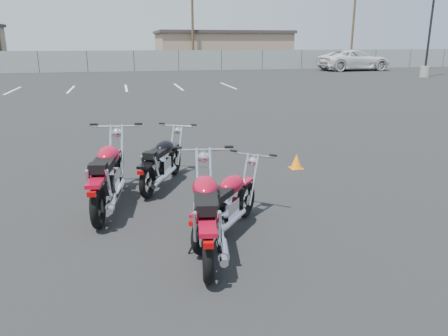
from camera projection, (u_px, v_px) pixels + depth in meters
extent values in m
plane|color=black|center=(220.00, 222.00, 6.39)|extent=(120.00, 120.00, 0.00)
torus|color=black|center=(116.00, 172.00, 7.68)|extent=(0.22, 0.68, 0.67)
cylinder|color=silver|center=(116.00, 172.00, 7.68)|extent=(0.14, 0.19, 0.18)
torus|color=black|center=(98.00, 205.00, 6.13)|extent=(0.22, 0.68, 0.67)
cylinder|color=silver|center=(98.00, 205.00, 6.13)|extent=(0.14, 0.19, 0.18)
cube|color=black|center=(108.00, 184.00, 6.89)|extent=(0.29, 1.18, 0.07)
cube|color=silver|center=(107.00, 181.00, 6.82)|extent=(0.37, 0.47, 0.34)
cylinder|color=silver|center=(106.00, 169.00, 6.76)|extent=(0.26, 0.31, 0.30)
ellipsoid|color=#A20923|center=(108.00, 155.00, 6.97)|extent=(0.44, 0.69, 0.29)
cube|color=black|center=(102.00, 166.00, 6.46)|extent=(0.38, 0.65, 0.11)
cube|color=black|center=(98.00, 168.00, 6.18)|extent=(0.27, 0.24, 0.13)
cube|color=#A20923|center=(96.00, 182.00, 6.01)|extent=(0.27, 0.49, 0.06)
cube|color=#A20923|center=(115.00, 153.00, 7.58)|extent=(0.20, 0.40, 0.04)
cylinder|color=silver|center=(108.00, 183.00, 6.22)|extent=(0.09, 0.21, 0.44)
cylinder|color=silver|center=(89.00, 183.00, 6.20)|extent=(0.09, 0.21, 0.44)
cylinder|color=silver|center=(116.00, 195.00, 6.60)|extent=(0.29, 1.23, 0.14)
cylinder|color=silver|center=(112.00, 202.00, 6.25)|extent=(0.19, 0.41, 0.15)
cylinder|color=silver|center=(122.00, 151.00, 7.72)|extent=(0.12, 0.45, 0.88)
cylinder|color=silver|center=(111.00, 151.00, 7.70)|extent=(0.12, 0.45, 0.88)
sphere|color=silver|center=(117.00, 133.00, 7.80)|extent=(0.20, 0.20, 0.18)
cylinder|color=silver|center=(117.00, 126.00, 7.79)|extent=(0.78, 0.15, 0.03)
cylinder|color=black|center=(138.00, 124.00, 7.79)|extent=(0.14, 0.06, 0.04)
cylinder|color=black|center=(94.00, 124.00, 7.73)|extent=(0.14, 0.06, 0.04)
cylinder|color=black|center=(98.00, 200.00, 6.83)|extent=(0.18, 0.05, 0.34)
cube|color=#990505|center=(92.00, 194.00, 5.75)|extent=(0.12, 0.08, 0.07)
torus|color=black|center=(174.00, 161.00, 8.61)|extent=(0.34, 0.56, 0.57)
cylinder|color=silver|center=(174.00, 161.00, 8.61)|extent=(0.15, 0.18, 0.15)
torus|color=black|center=(147.00, 182.00, 7.32)|extent=(0.34, 0.56, 0.57)
cylinder|color=silver|center=(147.00, 182.00, 7.32)|extent=(0.15, 0.18, 0.15)
cube|color=black|center=(162.00, 169.00, 7.96)|extent=(0.52, 0.94, 0.06)
cube|color=silver|center=(161.00, 166.00, 7.90)|extent=(0.40, 0.44, 0.29)
cylinder|color=silver|center=(160.00, 157.00, 7.85)|extent=(0.28, 0.30, 0.25)
ellipsoid|color=black|center=(164.00, 147.00, 8.02)|extent=(0.50, 0.62, 0.24)
cube|color=black|center=(155.00, 154.00, 7.59)|extent=(0.45, 0.58, 0.10)
cube|color=black|center=(150.00, 155.00, 7.36)|extent=(0.26, 0.25, 0.11)
cube|color=black|center=(146.00, 165.00, 7.22)|extent=(0.33, 0.43, 0.05)
cube|color=black|center=(174.00, 146.00, 8.53)|extent=(0.25, 0.35, 0.04)
cylinder|color=silver|center=(156.00, 166.00, 7.36)|extent=(0.12, 0.18, 0.37)
cylinder|color=silver|center=(144.00, 166.00, 7.41)|extent=(0.12, 0.18, 0.37)
cylinder|color=silver|center=(164.00, 177.00, 7.67)|extent=(0.54, 0.98, 0.12)
cylinder|color=silver|center=(158.00, 181.00, 7.38)|extent=(0.25, 0.35, 0.13)
cylinder|color=silver|center=(180.00, 145.00, 8.62)|extent=(0.20, 0.36, 0.75)
cylinder|color=silver|center=(172.00, 144.00, 8.65)|extent=(0.20, 0.36, 0.75)
sphere|color=silver|center=(178.00, 131.00, 8.71)|extent=(0.20, 0.20, 0.15)
cylinder|color=silver|center=(178.00, 126.00, 8.70)|extent=(0.61, 0.32, 0.03)
cylinder|color=black|center=(194.00, 125.00, 8.60)|extent=(0.12, 0.08, 0.03)
cylinder|color=black|center=(162.00, 124.00, 8.74)|extent=(0.12, 0.08, 0.03)
cylinder|color=black|center=(154.00, 179.00, 7.95)|extent=(0.14, 0.09, 0.29)
cube|color=#990505|center=(140.00, 173.00, 7.00)|extent=(0.11, 0.09, 0.06)
torus|color=black|center=(204.00, 204.00, 6.22)|extent=(0.22, 0.65, 0.64)
cylinder|color=silver|center=(204.00, 204.00, 6.22)|extent=(0.13, 0.19, 0.17)
torus|color=black|center=(208.00, 255.00, 4.74)|extent=(0.22, 0.65, 0.64)
cylinder|color=silver|center=(208.00, 255.00, 4.74)|extent=(0.13, 0.19, 0.17)
cube|color=black|center=(206.00, 223.00, 5.47)|extent=(0.29, 1.12, 0.06)
cube|color=silver|center=(206.00, 220.00, 5.40)|extent=(0.36, 0.45, 0.32)
cylinder|color=silver|center=(206.00, 206.00, 5.35)|extent=(0.25, 0.30, 0.28)
ellipsoid|color=#A20923|center=(205.00, 188.00, 5.54)|extent=(0.42, 0.66, 0.27)
cube|color=black|center=(206.00, 204.00, 5.06)|extent=(0.37, 0.62, 0.11)
cube|color=black|center=(207.00, 209.00, 4.79)|extent=(0.26, 0.23, 0.13)
cube|color=#A20923|center=(208.00, 227.00, 4.63)|extent=(0.26, 0.47, 0.05)
cube|color=#A20923|center=(204.00, 182.00, 6.13)|extent=(0.20, 0.38, 0.04)
cylinder|color=silver|center=(219.00, 226.00, 4.83)|extent=(0.08, 0.20, 0.42)
cylinder|color=silver|center=(196.00, 227.00, 4.81)|extent=(0.08, 0.20, 0.42)
cylinder|color=silver|center=(221.00, 238.00, 5.19)|extent=(0.28, 1.17, 0.14)
cylinder|color=silver|center=(223.00, 250.00, 4.86)|extent=(0.19, 0.39, 0.14)
cylinder|color=silver|center=(211.00, 179.00, 6.25)|extent=(0.12, 0.43, 0.84)
cylinder|color=silver|center=(197.00, 179.00, 6.24)|extent=(0.12, 0.43, 0.84)
sphere|color=silver|center=(203.00, 157.00, 6.33)|extent=(0.20, 0.20, 0.17)
cylinder|color=silver|center=(203.00, 150.00, 6.32)|extent=(0.74, 0.15, 0.03)
cylinder|color=black|center=(229.00, 147.00, 6.32)|extent=(0.13, 0.06, 0.04)
cylinder|color=black|center=(177.00, 148.00, 6.27)|extent=(0.13, 0.06, 0.04)
cylinder|color=black|center=(194.00, 242.00, 5.41)|extent=(0.17, 0.05, 0.32)
cube|color=#990505|center=(208.00, 245.00, 4.38)|extent=(0.12, 0.08, 0.06)
torus|color=black|center=(246.00, 199.00, 6.54)|extent=(0.42, 0.49, 0.55)
cylinder|color=silver|center=(246.00, 199.00, 6.54)|extent=(0.16, 0.17, 0.15)
torus|color=black|center=(204.00, 233.00, 5.38)|extent=(0.42, 0.49, 0.55)
cylinder|color=silver|center=(204.00, 233.00, 5.38)|extent=(0.16, 0.17, 0.15)
cube|color=black|center=(227.00, 212.00, 5.95)|extent=(0.68, 0.81, 0.06)
cube|color=silver|center=(225.00, 210.00, 5.89)|extent=(0.42, 0.43, 0.28)
cylinder|color=silver|center=(225.00, 198.00, 5.85)|extent=(0.29, 0.29, 0.24)
ellipsoid|color=#A20923|center=(232.00, 185.00, 6.00)|extent=(0.55, 0.59, 0.23)
cube|color=black|center=(218.00, 196.00, 5.62)|extent=(0.50, 0.54, 0.09)
cube|color=black|center=(209.00, 198.00, 5.41)|extent=(0.26, 0.26, 0.11)
cube|color=#A20923|center=(203.00, 212.00, 5.29)|extent=(0.37, 0.40, 0.05)
cube|color=#A20923|center=(246.00, 181.00, 6.45)|extent=(0.29, 0.32, 0.04)
cylinder|color=silver|center=(217.00, 214.00, 5.39)|extent=(0.14, 0.16, 0.36)
cylinder|color=silver|center=(201.00, 211.00, 5.48)|extent=(0.14, 0.16, 0.36)
cylinder|color=silver|center=(228.00, 225.00, 5.67)|extent=(0.70, 0.84, 0.12)
cylinder|color=silver|center=(218.00, 232.00, 5.41)|extent=(0.29, 0.32, 0.12)
cylinder|color=silver|center=(254.00, 180.00, 6.51)|extent=(0.26, 0.31, 0.72)
cylinder|color=silver|center=(244.00, 178.00, 6.58)|extent=(0.26, 0.31, 0.72)
sphere|color=silver|center=(253.00, 161.00, 6.61)|extent=(0.21, 0.21, 0.15)
cylinder|color=silver|center=(253.00, 155.00, 6.60)|extent=(0.52, 0.42, 0.03)
cylinder|color=black|center=(273.00, 155.00, 6.44)|extent=(0.11, 0.09, 0.03)
cylinder|color=black|center=(234.00, 151.00, 6.71)|extent=(0.11, 0.09, 0.03)
cylinder|color=black|center=(215.00, 225.00, 5.97)|extent=(0.13, 0.11, 0.28)
cube|color=#990505|center=(193.00, 224.00, 5.10)|extent=(0.11, 0.10, 0.06)
cone|color=orange|center=(296.00, 161.00, 9.09)|extent=(0.24, 0.24, 0.30)
cube|color=orange|center=(296.00, 168.00, 9.13)|extent=(0.26, 0.26, 0.01)
cylinder|color=gray|center=(425.00, 72.00, 32.53)|extent=(0.70, 0.70, 0.80)
cylinder|color=black|center=(433.00, 5.00, 31.23)|extent=(0.16, 0.16, 8.51)
cube|color=gray|center=(134.00, 61.00, 38.87)|extent=(80.00, 0.04, 1.80)
cylinder|color=black|center=(38.00, 62.00, 37.12)|extent=(0.06, 0.06, 1.80)
cylinder|color=black|center=(87.00, 61.00, 38.00)|extent=(0.06, 0.06, 1.80)
cylinder|color=black|center=(134.00, 61.00, 38.87)|extent=(0.06, 0.06, 1.80)
cylinder|color=black|center=(179.00, 60.00, 39.75)|extent=(0.06, 0.06, 1.80)
cylinder|color=black|center=(221.00, 60.00, 40.62)|extent=(0.06, 0.06, 1.80)
cylinder|color=black|center=(262.00, 60.00, 41.50)|extent=(0.06, 0.06, 1.80)
cylinder|color=black|center=(302.00, 59.00, 42.37)|extent=(0.06, 0.06, 1.80)
cylinder|color=black|center=(339.00, 59.00, 43.25)|extent=(0.06, 0.06, 1.80)
cylinder|color=black|center=(375.00, 59.00, 44.13)|extent=(0.06, 0.06, 1.80)
cylinder|color=black|center=(410.00, 58.00, 45.00)|extent=(0.06, 0.06, 1.80)
cylinder|color=black|center=(444.00, 58.00, 45.88)|extent=(0.06, 0.06, 1.80)
cube|color=#90795D|center=(221.00, 49.00, 49.25)|extent=(14.00, 9.00, 3.40)
cube|color=#393130|center=(221.00, 32.00, 48.74)|extent=(14.40, 9.40, 0.30)
cylinder|color=#40311E|center=(192.00, 21.00, 42.92)|extent=(0.24, 0.24, 9.00)
cylinder|color=#40311E|center=(353.00, 23.00, 47.80)|extent=(0.24, 0.24, 9.00)
cube|color=silver|center=(13.00, 91.00, 23.56)|extent=(0.12, 4.00, 0.01)
cube|color=silver|center=(71.00, 89.00, 24.22)|extent=(0.12, 4.00, 0.01)
cube|color=silver|center=(126.00, 88.00, 24.88)|extent=(0.12, 4.00, 0.01)
cube|color=silver|center=(178.00, 87.00, 25.53)|extent=(0.12, 4.00, 0.01)
cube|color=silver|center=(228.00, 86.00, 26.19)|extent=(0.12, 4.00, 0.01)
imported|color=silver|center=(355.00, 54.00, 39.68)|extent=(3.58, 7.78, 2.88)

